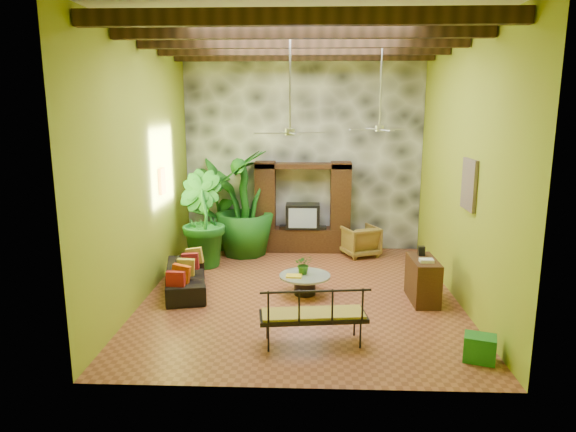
{
  "coord_description": "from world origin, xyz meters",
  "views": [
    {
      "loc": [
        0.13,
        -9.64,
        3.63
      ],
      "look_at": [
        -0.26,
        0.2,
        1.54
      ],
      "focal_mm": 32.0,
      "sensor_mm": 36.0,
      "label": 1
    }
  ],
  "objects_px": {
    "sofa": "(186,278)",
    "tall_plant_c": "(244,203)",
    "ceiling_fan_back": "(380,119)",
    "green_bin": "(480,348)",
    "wicker_armchair": "(360,241)",
    "tall_plant_a": "(217,205)",
    "tall_plant_b": "(201,219)",
    "side_console": "(423,280)",
    "entertainment_center": "(303,214)",
    "coffee_table": "(305,282)",
    "iron_bench": "(313,313)",
    "ceiling_fan_front": "(290,120)"
  },
  "relations": [
    {
      "from": "tall_plant_a",
      "to": "tall_plant_b",
      "type": "relative_size",
      "value": 1.08
    },
    {
      "from": "coffee_table",
      "to": "iron_bench",
      "type": "xyz_separation_m",
      "value": [
        0.14,
        -2.23,
        0.27
      ]
    },
    {
      "from": "wicker_armchair",
      "to": "tall_plant_a",
      "type": "relative_size",
      "value": 0.35
    },
    {
      "from": "entertainment_center",
      "to": "tall_plant_c",
      "type": "distance_m",
      "value": 1.54
    },
    {
      "from": "tall_plant_a",
      "to": "wicker_armchair",
      "type": "bearing_deg",
      "value": -6.16
    },
    {
      "from": "wicker_armchair",
      "to": "green_bin",
      "type": "distance_m",
      "value": 5.53
    },
    {
      "from": "tall_plant_b",
      "to": "side_console",
      "type": "height_order",
      "value": "tall_plant_b"
    },
    {
      "from": "tall_plant_c",
      "to": "side_console",
      "type": "distance_m",
      "value": 4.92
    },
    {
      "from": "coffee_table",
      "to": "green_bin",
      "type": "distance_m",
      "value": 3.67
    },
    {
      "from": "entertainment_center",
      "to": "tall_plant_b",
      "type": "xyz_separation_m",
      "value": [
        -2.34,
        -1.33,
        0.14
      ]
    },
    {
      "from": "tall_plant_b",
      "to": "entertainment_center",
      "type": "bearing_deg",
      "value": 29.55
    },
    {
      "from": "coffee_table",
      "to": "side_console",
      "type": "height_order",
      "value": "side_console"
    },
    {
      "from": "ceiling_fan_back",
      "to": "green_bin",
      "type": "relative_size",
      "value": 4.2
    },
    {
      "from": "green_bin",
      "to": "coffee_table",
      "type": "bearing_deg",
      "value": 134.4
    },
    {
      "from": "tall_plant_c",
      "to": "tall_plant_b",
      "type": "bearing_deg",
      "value": -133.35
    },
    {
      "from": "entertainment_center",
      "to": "tall_plant_c",
      "type": "relative_size",
      "value": 0.92
    },
    {
      "from": "tall_plant_b",
      "to": "side_console",
      "type": "relative_size",
      "value": 2.13
    },
    {
      "from": "tall_plant_a",
      "to": "coffee_table",
      "type": "distance_m",
      "value": 4.0
    },
    {
      "from": "entertainment_center",
      "to": "wicker_armchair",
      "type": "relative_size",
      "value": 2.9
    },
    {
      "from": "tall_plant_a",
      "to": "green_bin",
      "type": "relative_size",
      "value": 5.39
    },
    {
      "from": "coffee_table",
      "to": "tall_plant_a",
      "type": "bearing_deg",
      "value": 125.61
    },
    {
      "from": "ceiling_fan_front",
      "to": "tall_plant_b",
      "type": "distance_m",
      "value": 3.84
    },
    {
      "from": "entertainment_center",
      "to": "iron_bench",
      "type": "xyz_separation_m",
      "value": [
        0.22,
        -5.38,
        -0.44
      ]
    },
    {
      "from": "tall_plant_b",
      "to": "coffee_table",
      "type": "xyz_separation_m",
      "value": [
        2.42,
        -1.83,
        -0.85
      ]
    },
    {
      "from": "sofa",
      "to": "tall_plant_c",
      "type": "xyz_separation_m",
      "value": [
        0.85,
        2.67,
        1.03
      ]
    },
    {
      "from": "tall_plant_c",
      "to": "iron_bench",
      "type": "relative_size",
      "value": 1.52
    },
    {
      "from": "wicker_armchair",
      "to": "coffee_table",
      "type": "relative_size",
      "value": 0.82
    },
    {
      "from": "tall_plant_a",
      "to": "tall_plant_b",
      "type": "bearing_deg",
      "value": -96.53
    },
    {
      "from": "wicker_armchair",
      "to": "tall_plant_c",
      "type": "height_order",
      "value": "tall_plant_c"
    },
    {
      "from": "entertainment_center",
      "to": "ceiling_fan_back",
      "type": "xyz_separation_m",
      "value": [
        1.6,
        -1.94,
        2.44
      ]
    },
    {
      "from": "entertainment_center",
      "to": "iron_bench",
      "type": "relative_size",
      "value": 1.4
    },
    {
      "from": "sofa",
      "to": "tall_plant_a",
      "type": "height_order",
      "value": "tall_plant_a"
    },
    {
      "from": "entertainment_center",
      "to": "tall_plant_a",
      "type": "height_order",
      "value": "tall_plant_a"
    },
    {
      "from": "sofa",
      "to": "green_bin",
      "type": "height_order",
      "value": "sofa"
    },
    {
      "from": "ceiling_fan_back",
      "to": "tall_plant_b",
      "type": "xyz_separation_m",
      "value": [
        -3.94,
        0.61,
        -2.29
      ]
    },
    {
      "from": "coffee_table",
      "to": "green_bin",
      "type": "relative_size",
      "value": 2.28
    },
    {
      "from": "tall_plant_b",
      "to": "green_bin",
      "type": "bearing_deg",
      "value": -41.73
    },
    {
      "from": "ceiling_fan_back",
      "to": "sofa",
      "type": "distance_m",
      "value": 5.12
    },
    {
      "from": "wicker_armchair",
      "to": "tall_plant_b",
      "type": "bearing_deg",
      "value": -8.59
    },
    {
      "from": "wicker_armchair",
      "to": "coffee_table",
      "type": "distance_m",
      "value": 3.09
    },
    {
      "from": "entertainment_center",
      "to": "iron_bench",
      "type": "distance_m",
      "value": 5.4
    },
    {
      "from": "tall_plant_b",
      "to": "tall_plant_a",
      "type": "bearing_deg",
      "value": 83.47
    },
    {
      "from": "coffee_table",
      "to": "green_bin",
      "type": "bearing_deg",
      "value": -45.6
    },
    {
      "from": "coffee_table",
      "to": "side_console",
      "type": "distance_m",
      "value": 2.27
    },
    {
      "from": "ceiling_fan_back",
      "to": "wicker_armchair",
      "type": "relative_size",
      "value": 2.24
    },
    {
      "from": "sofa",
      "to": "wicker_armchair",
      "type": "height_order",
      "value": "wicker_armchair"
    },
    {
      "from": "sofa",
      "to": "tall_plant_c",
      "type": "relative_size",
      "value": 0.73
    },
    {
      "from": "entertainment_center",
      "to": "ceiling_fan_back",
      "type": "height_order",
      "value": "ceiling_fan_back"
    },
    {
      "from": "ceiling_fan_back",
      "to": "wicker_armchair",
      "type": "bearing_deg",
      "value": 96.18
    },
    {
      "from": "ceiling_fan_front",
      "to": "coffee_table",
      "type": "xyz_separation_m",
      "value": [
        0.28,
        0.39,
        -3.15
      ]
    }
  ]
}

